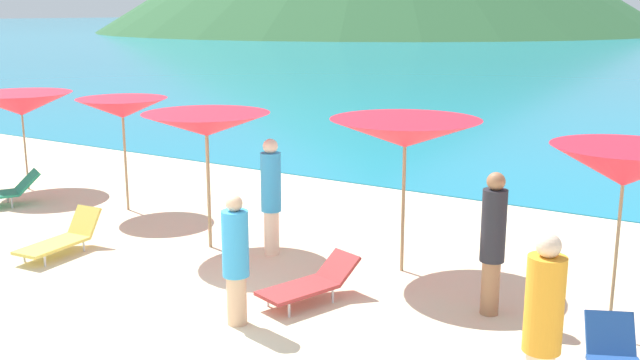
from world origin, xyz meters
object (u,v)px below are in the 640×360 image
Objects in this scene: beachgoer_1 at (236,257)px; beachgoer_2 at (543,324)px; lounge_chair_3 at (62,238)px; beachgoer_0 at (493,239)px; umbrella_0 at (21,104)px; beachgoer_3 at (271,193)px; umbrella_4 at (625,166)px; umbrella_2 at (206,125)px; umbrella_1 at (122,108)px; umbrella_3 at (405,133)px; lounge_chair_0 at (310,283)px.

beachgoer_1 is 0.89× the size of beachgoer_2.
lounge_chair_3 is 0.80× the size of beachgoer_0.
beachgoer_0 reaches higher than lounge_chair_3.
umbrella_0 is at bearing 179.08° from beachgoer_1.
beachgoer_3 is at bearing 136.55° from beachgoer_1.
umbrella_0 reaches higher than beachgoer_2.
beachgoer_0 is at bearing -175.00° from umbrella_4.
beachgoer_2 is at bearing -35.10° from beachgoer_0.
umbrella_1 is at bearing 162.18° from umbrella_2.
lounge_chair_3 is at bearing -169.85° from umbrella_4.
umbrella_0 is 1.02× the size of umbrella_2.
umbrella_4 is (3.18, -0.75, -0.01)m from umbrella_3.
beachgoer_3 is at bearing 176.49° from umbrella_4.
lounge_chair_0 is (5.69, -2.06, -1.77)m from umbrella_1.
umbrella_0 is at bearing 177.49° from beachgoer_3.
beachgoer_3 is at bearing -161.46° from beachgoer_0.
lounge_chair_0 is 3.81m from beachgoer_2.
beachgoer_1 is at bearing 171.29° from beachgoer_2.
beachgoer_1 is at bearing -59.87° from beachgoer_3.
beachgoer_0 is at bearing 6.39° from lounge_chair_3.
umbrella_1 is at bearing 177.86° from lounge_chair_0.
umbrella_0 is 6.25m from umbrella_2.
umbrella_3 reaches higher than beachgoer_0.
umbrella_4 is at bearing -13.23° from umbrella_3.
umbrella_0 is 3.22m from umbrella_1.
beachgoer_0 is 3.30m from beachgoer_1.
umbrella_3 is at bearing -2.57° from umbrella_1.
lounge_chair_3 is at bearing -139.69° from umbrella_2.
umbrella_4 reaches higher than umbrella_3.
umbrella_4 is at bearing 47.64° from beachgoer_1.
beachgoer_0 is (4.95, -0.21, -1.06)m from umbrella_2.
beachgoer_0 is (1.70, -0.88, -1.11)m from umbrella_3.
beachgoer_0 is (11.12, -1.22, -0.88)m from umbrella_0.
umbrella_0 reaches higher than lounge_chair_3.
beachgoer_1 is (4.17, -0.67, 0.63)m from lounge_chair_3.
umbrella_4 is (9.38, -1.03, 0.08)m from umbrella_1.
umbrella_1 is 9.84m from beachgoer_2.
beachgoer_1 is 3.89m from beachgoer_2.
umbrella_4 is 1.55× the size of lounge_chair_3.
umbrella_2 is 1.51× the size of lounge_chair_3.
umbrella_1 is 1.46× the size of lounge_chair_3.
umbrella_1 reaches higher than lounge_chair_0.
umbrella_2 is at bearing 175.62° from lounge_chair_0.
beachgoer_2 is (2.97, -3.12, -1.13)m from umbrella_3.
beachgoer_0 reaches higher than beachgoer_2.
umbrella_0 is at bearing 170.62° from umbrella_2.
umbrella_3 is at bearing 14.61° from beachgoer_3.
umbrella_0 is 1.39× the size of beachgoer_1.
umbrella_0 is at bearing 177.89° from umbrella_3.
lounge_chair_0 is 1.33m from beachgoer_1.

